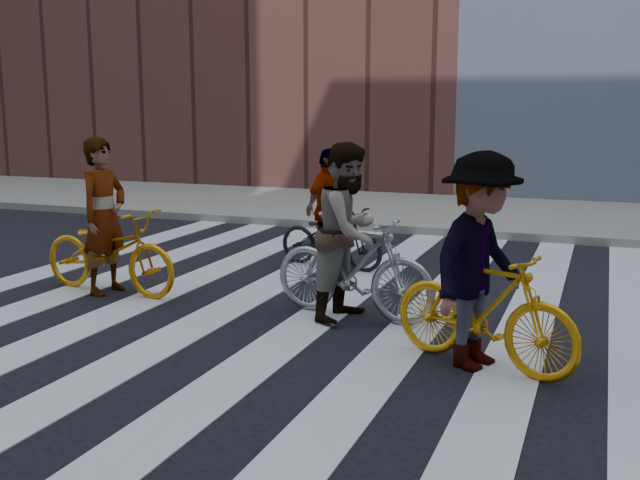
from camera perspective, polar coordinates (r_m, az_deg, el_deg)
The scene contains 11 objects.
ground at distance 9.08m, azimuth -2.08°, elevation -4.59°, with size 100.00×100.00×0.00m, color black.
sidewalk_far at distance 16.11m, azimuth 8.41°, elevation 2.14°, with size 100.00×5.00×0.15m, color gray.
zebra_crosswalk at distance 9.08m, azimuth -2.08°, elevation -4.56°, with size 8.25×10.00×0.01m.
bike_yellow_left at distance 9.67m, azimuth -15.77°, elevation -0.82°, with size 0.70×2.02×1.06m, color orange.
bike_silver_mid at distance 8.19m, azimuth 2.54°, elevation -2.03°, with size 0.55×1.95×1.17m, color #9A9BA3.
bike_yellow_right at distance 6.83m, azimuth 12.37°, elevation -5.08°, with size 0.52×1.83×1.10m, color orange.
bike_dark_rear at distance 10.76m, azimuth 0.85°, elevation 0.19°, with size 0.59×1.68×0.89m, color black.
rider_left at distance 9.63m, azimuth -16.14°, elevation 1.75°, with size 0.71×0.46×1.94m, color slate.
rider_mid at distance 8.14m, azimuth 2.23°, elevation 0.63°, with size 0.94×0.73×1.94m, color slate.
rider_right at distance 6.74m, azimuth 12.08°, elevation -1.60°, with size 1.25×0.72×1.94m, color slate.
rider_rear at distance 10.72m, azimuth 0.60°, elevation 2.41°, with size 1.01×0.42×1.72m, color slate.
Camera 1 is at (3.44, -8.07, 2.34)m, focal length 42.00 mm.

